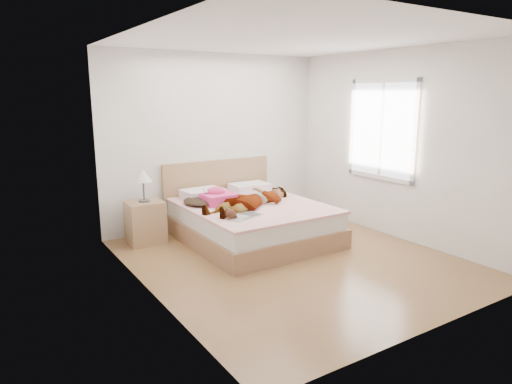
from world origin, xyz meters
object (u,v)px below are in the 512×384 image
woman (252,197)px  phone (206,191)px  coffee_mug (256,203)px  nightstand (145,219)px  bed (249,219)px  plush_toy (230,214)px  towel (218,197)px  magazine (242,216)px

woman → phone: 0.64m
coffee_mug → nightstand: nightstand is taller
bed → plush_toy: bed is taller
plush_toy → bed: bearing=42.7°
towel → nightstand: bearing=156.8°
phone → plush_toy: (-0.09, -0.84, -0.12)m
woman → phone: size_ratio=16.27×
woman → towel: (-0.35, 0.33, -0.02)m
phone → nightstand: nightstand is taller
phone → magazine: size_ratio=0.18×
bed → magazine: size_ratio=3.84×
bed → magazine: bearing=-128.2°
plush_toy → magazine: bearing=3.7°
woman → plush_toy: (-0.59, -0.44, -0.05)m
phone → bed: bed is taller
bed → towel: 0.54m
phone → magazine: (0.09, -0.83, -0.18)m
magazine → plush_toy: 0.19m
plush_toy → phone: bearing=83.8°
woman → plush_toy: 0.74m
woman → nightstand: (-1.27, 0.72, -0.28)m
bed → magazine: (-0.44, -0.56, 0.24)m
nightstand → plush_toy: bearing=-59.8°
plush_toy → woman: bearing=36.8°
plush_toy → towel: bearing=72.6°
nightstand → magazine: bearing=-53.3°
woman → nightstand: size_ratio=1.56×
bed → nightstand: (-1.29, 0.59, 0.06)m
woman → towel: bearing=-153.4°
bed → nightstand: 1.42m
bed → coffee_mug: bearing=-93.2°
bed → coffee_mug: bed is taller
bed → nightstand: size_ratio=2.05×
woman → bed: size_ratio=0.76×
towel → plush_toy: size_ratio=2.11×
woman → nightstand: bearing=-140.1°
coffee_mug → magazine: bearing=-141.3°
woman → magazine: woman is taller
magazine → coffee_mug: bearing=38.7°
phone → magazine: phone is taller
woman → nightstand: 1.48m
phone → bed: bearing=-47.6°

